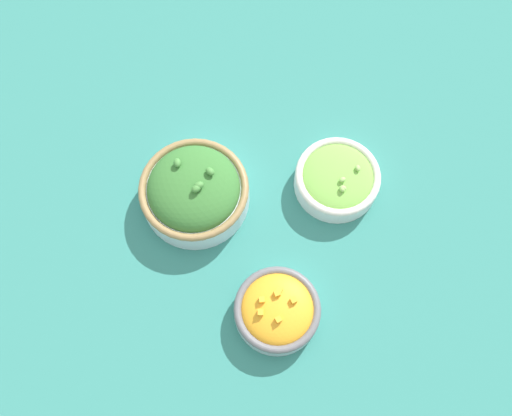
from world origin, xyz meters
name	(u,v)px	position (x,y,z in m)	size (l,w,h in m)	color
ground_plane	(256,214)	(0.00, 0.00, 0.00)	(3.00, 3.00, 0.00)	#337F75
bowl_broccoli	(194,191)	(0.10, -0.01, 0.04)	(0.17, 0.17, 0.09)	silver
bowl_lettuce	(337,179)	(-0.12, -0.08, 0.02)	(0.14, 0.14, 0.05)	white
bowl_squash	(277,310)	(-0.06, 0.15, 0.03)	(0.13, 0.13, 0.06)	#B2C1CC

